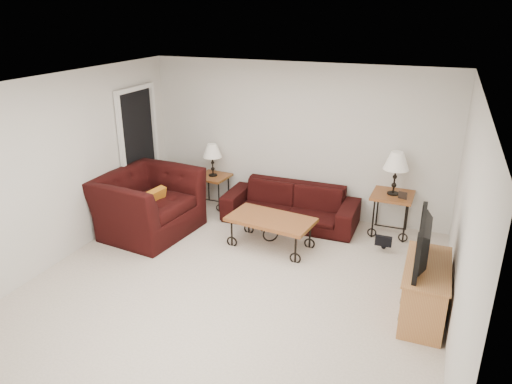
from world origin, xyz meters
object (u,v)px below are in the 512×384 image
lamp_right (395,173)px  tv_stand (425,291)px  lamp_left (213,160)px  sofa (290,205)px  armchair (147,203)px  side_table_right (391,214)px  backpack (385,235)px  television (430,243)px  side_table_left (214,191)px  coffee_table (271,232)px

lamp_right → tv_stand: lamp_right is taller
lamp_right → lamp_left: bearing=180.0°
sofa → tv_stand: 2.84m
lamp_left → lamp_right: lamp_right is taller
lamp_left → armchair: bearing=-110.7°
side_table_right → backpack: 0.56m
lamp_left → television: size_ratio=0.58×
side_table_left → lamp_left: lamp_left is taller
backpack → television: bearing=-91.2°
lamp_right → backpack: (-0.01, -0.55, -0.76)m
side_table_left → lamp_right: size_ratio=0.86×
sofa → armchair: armchair is taller
lamp_right → tv_stand: (0.61, -2.02, -0.66)m
sofa → backpack: sofa is taller
coffee_table → side_table_left: bearing=143.4°
side_table_right → lamp_left: 3.06m
side_table_left → lamp_right: lamp_right is taller
sofa → side_table_right: size_ratio=3.25×
side_table_left → side_table_right: bearing=0.0°
sofa → coffee_table: 0.90m
coffee_table → side_table_right: bearing=34.7°
sofa → backpack: size_ratio=4.66×
side_table_right → sofa: bearing=-173.4°
sofa → backpack: 1.59m
armchair → television: bearing=-93.4°
side_table_left → coffee_table: size_ratio=0.46×
side_table_left → television: bearing=-29.4°
coffee_table → backpack: size_ratio=2.65×
lamp_right → coffee_table: size_ratio=0.54×
side_table_left → coffee_table: 1.81m
lamp_left → television: television is taller
tv_stand → side_table_right: bearing=106.7°
armchair → backpack: size_ratio=3.15×
side_table_right → tv_stand: 2.11m
side_table_right → coffee_table: 1.90m
lamp_left → lamp_right: bearing=0.0°
side_table_left → sofa: bearing=-7.0°
tv_stand → backpack: bearing=112.6°
side_table_right → television: size_ratio=0.68×
lamp_left → coffee_table: lamp_left is taller
side_table_left → backpack: 3.06m
tv_stand → sofa: bearing=139.5°
side_table_right → tv_stand: (0.61, -2.02, -0.01)m
lamp_left → coffee_table: bearing=-36.6°
sofa → side_table_left: (-1.46, 0.18, -0.03)m
sofa → television: size_ratio=2.22×
lamp_right → television: lamp_right is taller
lamp_right → television: (0.59, -2.02, -0.06)m
coffee_table → backpack: (1.55, 0.53, 0.00)m
tv_stand → lamp_left: bearing=150.8°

